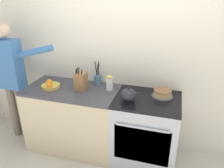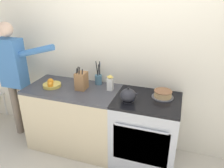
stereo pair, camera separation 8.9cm
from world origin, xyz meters
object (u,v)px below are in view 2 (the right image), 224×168
at_px(utensil_crock, 98,79).
at_px(fruit_bowl, 52,84).
at_px(knife_block, 81,81).
at_px(stove_range, 145,131).
at_px(person_baker, 14,72).
at_px(milk_carton, 110,83).
at_px(layer_cake, 163,94).
at_px(tea_kettle, 128,95).

bearing_deg(utensil_crock, fruit_bowl, -153.02).
bearing_deg(knife_block, utensil_crock, 55.70).
relative_size(stove_range, person_baker, 0.52).
relative_size(stove_range, milk_carton, 4.26).
xyz_separation_m(layer_cake, utensil_crock, (-0.88, 0.13, 0.04)).
height_order(milk_carton, person_baker, person_baker).
distance_m(layer_cake, milk_carton, 0.66).
relative_size(tea_kettle, utensil_crock, 0.68).
bearing_deg(milk_carton, knife_block, -167.23).
distance_m(stove_range, milk_carton, 0.75).
height_order(stove_range, person_baker, person_baker).
bearing_deg(stove_range, milk_carton, 167.84).
bearing_deg(fruit_bowl, tea_kettle, -4.34).
bearing_deg(person_baker, layer_cake, 3.68).
height_order(layer_cake, utensil_crock, utensil_crock).
distance_m(stove_range, utensil_crock, 0.92).
bearing_deg(knife_block, fruit_bowl, -170.70).
relative_size(knife_block, fruit_bowl, 1.30).
height_order(knife_block, fruit_bowl, knife_block).
height_order(stove_range, knife_block, knife_block).
bearing_deg(person_baker, fruit_bowl, -1.87).
xyz_separation_m(layer_cake, milk_carton, (-0.66, -0.00, 0.06)).
bearing_deg(knife_block, tea_kettle, -12.68).
distance_m(stove_range, tea_kettle, 0.57).
bearing_deg(fruit_bowl, layer_cake, 5.98).
relative_size(layer_cake, tea_kettle, 1.16).
distance_m(stove_range, knife_block, 1.03).
bearing_deg(fruit_bowl, milk_carton, 10.94).
bearing_deg(knife_block, layer_cake, 4.64).
xyz_separation_m(knife_block, milk_carton, (0.36, 0.08, -0.01)).
height_order(tea_kettle, utensil_crock, utensil_crock).
distance_m(stove_range, person_baker, 1.96).
xyz_separation_m(layer_cake, knife_block, (-1.02, -0.08, 0.07)).
bearing_deg(stove_range, utensil_crock, 161.30).
xyz_separation_m(utensil_crock, milk_carton, (0.21, -0.13, 0.02)).
height_order(stove_range, layer_cake, layer_cake).
xyz_separation_m(knife_block, person_baker, (-1.01, -0.05, 0.02)).
relative_size(stove_range, layer_cake, 3.43).
bearing_deg(person_baker, milk_carton, 5.38).
bearing_deg(layer_cake, knife_block, -175.36).
height_order(fruit_bowl, milk_carton, milk_carton).
height_order(stove_range, tea_kettle, tea_kettle).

